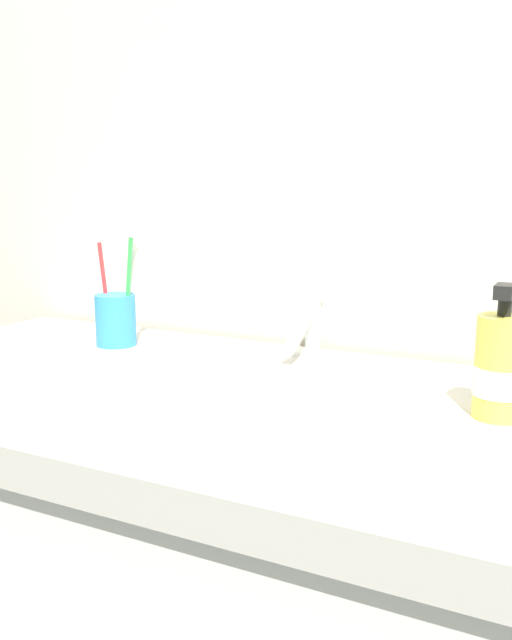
{
  "coord_description": "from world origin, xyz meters",
  "views": [
    {
      "loc": [
        0.4,
        -0.77,
        1.15
      ],
      "look_at": [
        -0.01,
        0.04,
        0.97
      ],
      "focal_mm": 38.88,
      "sensor_mm": 36.0,
      "label": 1
    }
  ],
  "objects": [
    {
      "name": "sink_basin",
      "position": [
        -0.01,
        0.01,
        0.84
      ],
      "size": [
        0.45,
        0.45,
        0.11
      ],
      "color": "white",
      "rests_on": "vanity_counter"
    },
    {
      "name": "toothbrush_cup",
      "position": [
        -0.33,
        0.14,
        0.92
      ],
      "size": [
        0.07,
        0.07,
        0.09
      ],
      "primitive_type": "cylinder",
      "color": "#338CCC",
      "rests_on": "vanity_counter"
    },
    {
      "name": "faucet",
      "position": [
        -0.01,
        0.23,
        0.92
      ],
      "size": [
        0.02,
        0.14,
        0.1
      ],
      "color": "silver",
      "rests_on": "sink_basin"
    },
    {
      "name": "tiled_wall_back",
      "position": [
        0.0,
        0.32,
        1.2
      ],
      "size": [
        2.44,
        0.04,
        2.4
      ],
      "primitive_type": "cube",
      "color": "beige",
      "rests_on": "ground"
    },
    {
      "name": "toothbrush_red",
      "position": [
        -0.36,
        0.15,
        0.99
      ],
      "size": [
        0.03,
        0.01,
        0.19
      ],
      "color": "red",
      "rests_on": "toothbrush_cup"
    },
    {
      "name": "toothbrush_green",
      "position": [
        -0.3,
        0.14,
        1.0
      ],
      "size": [
        0.03,
        0.01,
        0.2
      ],
      "color": "green",
      "rests_on": "toothbrush_cup"
    },
    {
      "name": "toothbrush_white",
      "position": [
        -0.31,
        0.17,
        0.98
      ],
      "size": [
        0.03,
        0.03,
        0.18
      ],
      "color": "white",
      "rests_on": "toothbrush_cup"
    },
    {
      "name": "soap_dispenser",
      "position": [
        0.3,
        0.05,
        0.94
      ],
      "size": [
        0.06,
        0.06,
        0.16
      ],
      "color": "#DBCC4C",
      "rests_on": "vanity_counter"
    }
  ]
}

